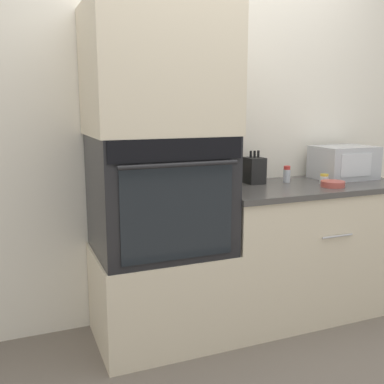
# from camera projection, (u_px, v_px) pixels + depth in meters

# --- Properties ---
(ground_plane) EXTENTS (12.00, 12.00, 0.00)m
(ground_plane) POSITION_uv_depth(u_px,v_px,m) (241.00, 348.00, 2.60)
(ground_plane) COLOR #6B6056
(wall_back) EXTENTS (8.00, 0.05, 2.50)m
(wall_back) POSITION_uv_depth(u_px,v_px,m) (199.00, 126.00, 2.93)
(wall_back) COLOR silver
(wall_back) RESTS_ON ground_plane
(oven_cabinet_base) EXTENTS (0.77, 0.60, 0.55)m
(oven_cabinet_base) POSITION_uv_depth(u_px,v_px,m) (161.00, 294.00, 2.68)
(oven_cabinet_base) COLOR beige
(oven_cabinet_base) RESTS_ON ground_plane
(wall_oven) EXTENTS (0.74, 0.64, 0.67)m
(wall_oven) POSITION_uv_depth(u_px,v_px,m) (160.00, 194.00, 2.56)
(wall_oven) COLOR black
(wall_oven) RESTS_ON oven_cabinet_base
(oven_cabinet_upper) EXTENTS (0.77, 0.60, 0.69)m
(oven_cabinet_upper) POSITION_uv_depth(u_px,v_px,m) (158.00, 71.00, 2.43)
(oven_cabinet_upper) COLOR beige
(oven_cabinet_upper) RESTS_ON wall_oven
(counter_unit) EXTENTS (1.30, 0.63, 0.88)m
(counter_unit) POSITION_uv_depth(u_px,v_px,m) (305.00, 248.00, 3.02)
(counter_unit) COLOR beige
(counter_unit) RESTS_ON ground_plane
(microwave) EXTENTS (0.40, 0.31, 0.23)m
(microwave) POSITION_uv_depth(u_px,v_px,m) (344.00, 162.00, 3.14)
(microwave) COLOR #B2B5BA
(microwave) RESTS_ON counter_unit
(knife_block) EXTENTS (0.11, 0.13, 0.22)m
(knife_block) POSITION_uv_depth(u_px,v_px,m) (254.00, 170.00, 2.95)
(knife_block) COLOR black
(knife_block) RESTS_ON counter_unit
(bowl) EXTENTS (0.15, 0.15, 0.04)m
(bowl) POSITION_uv_depth(u_px,v_px,m) (333.00, 184.00, 2.83)
(bowl) COLOR #B24C42
(bowl) RESTS_ON counter_unit
(condiment_jar_near) EXTENTS (0.06, 0.06, 0.11)m
(condiment_jar_near) POSITION_uv_depth(u_px,v_px,m) (227.00, 179.00, 2.81)
(condiment_jar_near) COLOR silver
(condiment_jar_near) RESTS_ON counter_unit
(condiment_jar_mid) EXTENTS (0.04, 0.04, 0.08)m
(condiment_jar_mid) POSITION_uv_depth(u_px,v_px,m) (234.00, 177.00, 2.95)
(condiment_jar_mid) COLOR #427047
(condiment_jar_mid) RESTS_ON counter_unit
(condiment_jar_far) EXTENTS (0.05, 0.05, 0.11)m
(condiment_jar_far) POSITION_uv_depth(u_px,v_px,m) (287.00, 174.00, 3.00)
(condiment_jar_far) COLOR silver
(condiment_jar_far) RESTS_ON counter_unit
(condiment_jar_back) EXTENTS (0.06, 0.06, 0.06)m
(condiment_jar_back) POSITION_uv_depth(u_px,v_px,m) (324.00, 179.00, 2.95)
(condiment_jar_back) COLOR silver
(condiment_jar_back) RESTS_ON counter_unit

